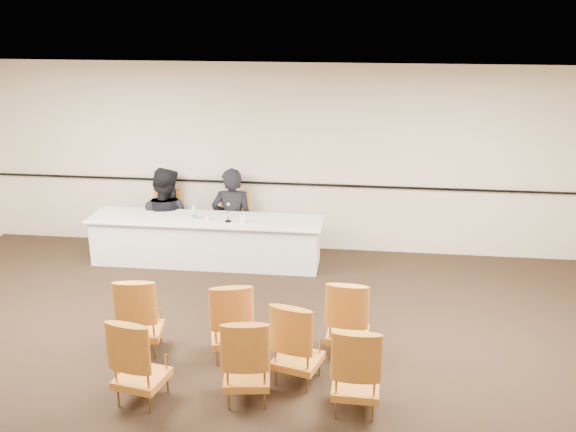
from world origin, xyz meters
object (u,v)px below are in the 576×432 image
at_px(panelist_main, 233,223).
at_px(coffee_cup, 242,219).
at_px(panelist_second, 166,225).
at_px(aud_chair_back_left, 141,358).
at_px(panel_table, 206,241).
at_px(drinking_glass, 207,217).
at_px(water_bottle, 194,212).
at_px(aud_chair_back_right, 356,367).
at_px(microphone, 228,214).
at_px(aud_chair_extra, 298,341).
at_px(aud_chair_front_mid, 231,319).
at_px(aud_chair_front_right, 348,317).
at_px(aud_chair_back_mid, 247,358).
at_px(panelist_second_chair, 166,220).
at_px(panelist_main_chair, 233,223).
at_px(aud_chair_front_left, 140,314).

distance_m(panelist_main, coffee_cup, 0.82).
xyz_separation_m(panelist_second, aud_chair_back_left, (1.07, -4.20, 0.08)).
height_order(panel_table, drinking_glass, drinking_glass).
height_order(water_bottle, aud_chair_back_right, aud_chair_back_right).
distance_m(panelist_main, microphone, 0.76).
distance_m(water_bottle, aud_chair_extra, 3.64).
distance_m(aud_chair_front_mid, aud_chair_front_right, 1.32).
distance_m(water_bottle, aud_chair_front_mid, 2.91).
xyz_separation_m(aud_chair_front_right, aud_chair_back_mid, (-0.98, -1.02, 0.00)).
bearing_deg(panelist_second, aud_chair_back_left, 116.68).
height_order(panelist_second_chair, water_bottle, panelist_second_chair).
bearing_deg(panelist_second_chair, panelist_second, -0.20).
height_order(panelist_second_chair, coffee_cup, panelist_second_chair).
bearing_deg(drinking_glass, panelist_second, 144.05).
bearing_deg(aud_chair_front_mid, drinking_glass, 94.49).
relative_size(panel_table, panelist_second, 1.85).
relative_size(panelist_main_chair, panelist_second, 0.49).
bearing_deg(aud_chair_front_left, drinking_glass, 79.19).
xyz_separation_m(microphone, water_bottle, (-0.54, 0.05, -0.02)).
bearing_deg(panelist_main_chair, coffee_cup, -66.76).
distance_m(aud_chair_front_left, aud_chair_back_left, 1.00).
bearing_deg(aud_chair_extra, panelist_second_chair, 140.89).
xyz_separation_m(panel_table, panelist_second, (-0.81, 0.54, 0.03)).
bearing_deg(aud_chair_back_right, panelist_second, 129.13).
xyz_separation_m(panelist_second, aud_chair_back_right, (3.21, -4.09, 0.08)).
bearing_deg(coffee_cup, panelist_second, 153.95).
bearing_deg(water_bottle, aud_chair_front_left, -88.42).
height_order(water_bottle, aud_chair_front_left, aud_chair_front_left).
bearing_deg(aud_chair_back_left, aud_chair_extra, 30.65).
bearing_deg(panelist_second_chair, panel_table, -33.84).
bearing_deg(aud_chair_back_left, aud_chair_back_right, 14.09).
bearing_deg(panel_table, aud_chair_back_right, -56.13).
bearing_deg(aud_chair_front_right, panel_table, 136.47).
bearing_deg(microphone, aud_chair_back_left, -100.46).
bearing_deg(drinking_glass, aud_chair_front_left, -92.91).
bearing_deg(aud_chair_back_right, aud_chair_front_mid, 150.61).
relative_size(water_bottle, aud_chair_back_left, 0.24).
distance_m(panel_table, panelist_second_chair, 0.98).
relative_size(aud_chair_front_right, aud_chair_back_left, 1.00).
bearing_deg(aud_chair_back_right, aud_chair_front_right, 97.39).
distance_m(panelist_main, panelist_second, 1.12).
relative_size(panelist_main, aud_chair_front_left, 1.95).
xyz_separation_m(panelist_second_chair, aud_chair_back_mid, (2.12, -4.06, 0.00)).
distance_m(coffee_cup, aud_chair_back_right, 3.85).
height_order(panelist_second, microphone, panelist_second).
bearing_deg(aud_chair_front_mid, aud_chair_front_right, -5.38).
distance_m(panelist_second_chair, aud_chair_back_left, 4.33).
bearing_deg(drinking_glass, aud_chair_back_right, -55.86).
distance_m(panel_table, aud_chair_extra, 3.59).
height_order(panel_table, aud_chair_back_right, aud_chair_back_right).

